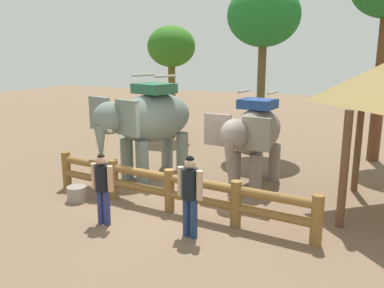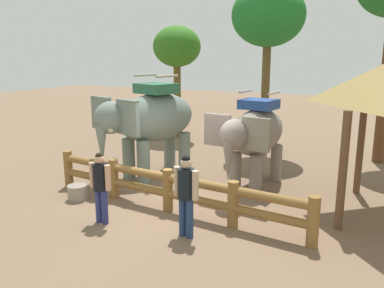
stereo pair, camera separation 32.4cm
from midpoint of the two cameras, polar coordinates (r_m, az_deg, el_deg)
The scene contains 9 objects.
ground_plane at distance 10.00m, azimuth -3.39°, elevation -9.06°, with size 60.00×60.00×0.00m, color brown.
log_fence at distance 9.54m, azimuth -4.27°, elevation -6.27°, with size 7.15×0.93×1.05m.
elephant_near_left at distance 12.07m, azimuth -6.99°, elevation 3.37°, with size 2.51×3.74×3.13m.
elephant_center at distance 11.14m, azimuth 8.08°, elevation 1.38°, with size 1.82×3.23×2.74m.
tourist_woman_in_black at distance 8.97m, azimuth -13.80°, elevation -5.60°, with size 0.58×0.33×1.63m.
tourist_man_in_blue at distance 8.11m, azimuth -1.44°, elevation -6.75°, with size 0.60×0.40×1.74m.
tree_far_left at distance 17.85m, azimuth -3.53°, elevation 13.55°, with size 2.10×2.10×4.95m.
tree_far_right at distance 15.21m, azimuth 9.67°, elevation 17.55°, with size 2.65×2.65×6.22m.
feed_bucket at distance 10.79m, azimuth -17.09°, elevation -6.86°, with size 0.51×0.51×0.38m.
Camera 1 is at (4.19, -8.27, 3.72)m, focal length 36.99 mm.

